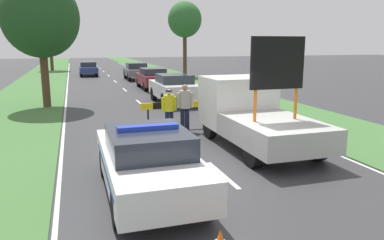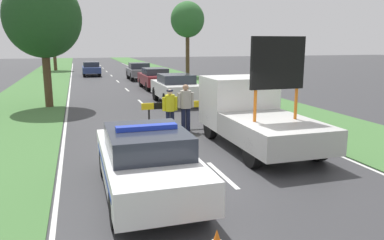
{
  "view_description": "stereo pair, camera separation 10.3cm",
  "coord_description": "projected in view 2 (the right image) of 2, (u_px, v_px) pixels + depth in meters",
  "views": [
    {
      "loc": [
        -3.45,
        -8.42,
        3.26
      ],
      "look_at": [
        -0.27,
        1.59,
        1.1
      ],
      "focal_mm": 35.0,
      "sensor_mm": 36.0,
      "label": 1
    },
    {
      "loc": [
        -3.36,
        -8.45,
        3.26
      ],
      "look_at": [
        -0.27,
        1.59,
        1.1
      ],
      "focal_mm": 35.0,
      "sensor_mm": 36.0,
      "label": 2
    }
  ],
  "objects": [
    {
      "name": "traffic_cone_centre_front",
      "position": [
        205.0,
        113.0,
        16.36
      ],
      "size": [
        0.36,
        0.36,
        0.5
      ],
      "color": "black",
      "rests_on": "ground"
    },
    {
      "name": "ground_plane",
      "position": [
        221.0,
        174.0,
        9.54
      ],
      "size": [
        160.0,
        160.0,
        0.0
      ],
      "primitive_type": "plane",
      "color": "#333335"
    },
    {
      "name": "pedestrian_civilian",
      "position": [
        186.0,
        104.0,
        13.95
      ],
      "size": [
        0.64,
        0.4,
        1.77
      ],
      "rotation": [
        0.0,
        0.0,
        0.5
      ],
      "color": "#191E38",
      "rests_on": "ground"
    },
    {
      "name": "roadside_tree_mid_left",
      "position": [
        43.0,
        18.0,
        18.58
      ],
      "size": [
        3.78,
        3.78,
        6.49
      ],
      "color": "#4C3823",
      "rests_on": "ground"
    },
    {
      "name": "lane_markings",
      "position": [
        122.0,
        85.0,
        29.7
      ],
      "size": [
        7.96,
        69.95,
        0.01
      ],
      "color": "silver",
      "rests_on": "ground"
    },
    {
      "name": "queued_car_suv_grey",
      "position": [
        139.0,
        71.0,
        33.85
      ],
      "size": [
        1.88,
        3.98,
        1.53
      ],
      "rotation": [
        0.0,
        0.0,
        3.14
      ],
      "color": "slate",
      "rests_on": "ground"
    },
    {
      "name": "road_barrier",
      "position": [
        178.0,
        107.0,
        14.45
      ],
      "size": [
        2.82,
        0.08,
        1.05
      ],
      "rotation": [
        0.0,
        0.0,
        0.04
      ],
      "color": "black",
      "rests_on": "ground"
    },
    {
      "name": "queued_car_van_white",
      "position": [
        176.0,
        88.0,
        20.6
      ],
      "size": [
        1.95,
        4.35,
        1.6
      ],
      "rotation": [
        0.0,
        0.0,
        3.14
      ],
      "color": "silver",
      "rests_on": "ground"
    },
    {
      "name": "work_truck",
      "position": [
        252.0,
        113.0,
        12.13
      ],
      "size": [
        2.29,
        5.24,
        3.45
      ],
      "rotation": [
        0.0,
        0.0,
        3.21
      ],
      "color": "white",
      "rests_on": "ground"
    },
    {
      "name": "police_officer",
      "position": [
        170.0,
        107.0,
        13.84
      ],
      "size": [
        0.57,
        0.37,
        1.6
      ],
      "rotation": [
        0.0,
        0.0,
        3.52
      ],
      "color": "#191E38",
      "rests_on": "ground"
    },
    {
      "name": "grass_verge_left",
      "position": [
        37.0,
        90.0,
        26.5
      ],
      "size": [
        4.27,
        120.0,
        0.03
      ],
      "color": "#427038",
      "rests_on": "ground"
    },
    {
      "name": "queued_car_wagon_maroon",
      "position": [
        155.0,
        78.0,
        27.26
      ],
      "size": [
        1.82,
        4.54,
        1.49
      ],
      "rotation": [
        0.0,
        0.0,
        3.14
      ],
      "color": "maroon",
      "rests_on": "ground"
    },
    {
      "name": "police_car",
      "position": [
        146.0,
        160.0,
        8.17
      ],
      "size": [
        1.86,
        4.7,
        1.56
      ],
      "rotation": [
        0.0,
        0.0,
        0.01
      ],
      "color": "white",
      "rests_on": "ground"
    },
    {
      "name": "roadside_tree_near_left",
      "position": [
        53.0,
        30.0,
        44.45
      ],
      "size": [
        3.58,
        3.58,
        6.73
      ],
      "color": "#4C3823",
      "rests_on": "ground"
    },
    {
      "name": "grass_verge_right",
      "position": [
        201.0,
        84.0,
        30.03
      ],
      "size": [
        4.27,
        120.0,
        0.03
      ],
      "color": "#427038",
      "rests_on": "ground"
    },
    {
      "name": "roadside_tree_near_right",
      "position": [
        187.0,
        20.0,
        36.27
      ],
      "size": [
        3.27,
        3.27,
        7.23
      ],
      "color": "#4C3823",
      "rests_on": "ground"
    },
    {
      "name": "queued_car_hatch_blue",
      "position": [
        91.0,
        68.0,
        38.21
      ],
      "size": [
        1.73,
        4.43,
        1.4
      ],
      "rotation": [
        0.0,
        0.0,
        3.14
      ],
      "color": "navy",
      "rests_on": "ground"
    }
  ]
}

